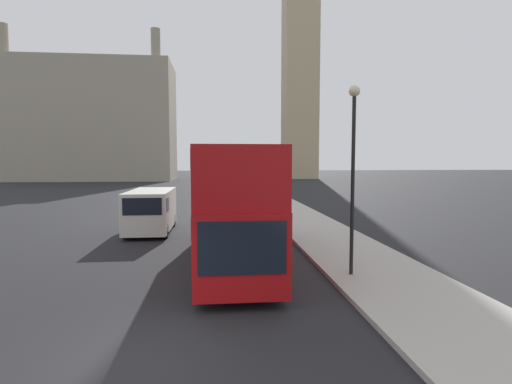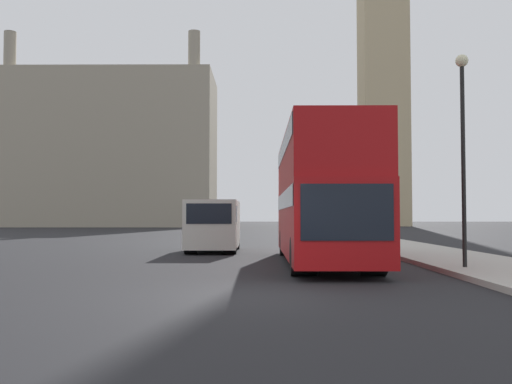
% 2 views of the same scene
% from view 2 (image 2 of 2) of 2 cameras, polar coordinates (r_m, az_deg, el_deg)
% --- Properties ---
extents(ground_plane, '(300.00, 300.00, 0.00)m').
position_cam_2_polar(ground_plane, '(11.46, 0.47, -10.37)').
color(ground_plane, black).
extents(clock_tower, '(7.55, 7.72, 69.99)m').
position_cam_2_polar(clock_tower, '(98.15, 12.51, 18.12)').
color(clock_tower, tan).
rests_on(clock_tower, ground_plane).
extents(building_block_distant, '(30.77, 14.04, 27.74)m').
position_cam_2_polar(building_block_distant, '(88.95, -14.22, 4.00)').
color(building_block_distant, '#9E937F').
rests_on(building_block_distant, ground_plane).
extents(red_double_decker_bus, '(2.54, 11.08, 4.25)m').
position_cam_2_polar(red_double_decker_bus, '(19.14, 6.56, -0.05)').
color(red_double_decker_bus, '#A80F11').
rests_on(red_double_decker_bus, ground_plane).
extents(white_van, '(2.18, 5.24, 2.26)m').
position_cam_2_polar(white_van, '(25.49, -4.24, -3.24)').
color(white_van, silver).
rests_on(white_van, ground_plane).
extents(street_lamp, '(0.36, 0.36, 6.06)m').
position_cam_2_polar(street_lamp, '(17.36, 19.98, 6.05)').
color(street_lamp, black).
rests_on(street_lamp, sidewalk_strip).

